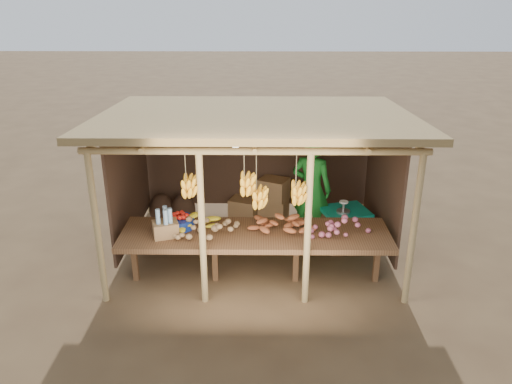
{
  "coord_description": "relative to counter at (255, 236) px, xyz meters",
  "views": [
    {
      "loc": [
        0.08,
        -7.43,
        4.05
      ],
      "look_at": [
        0.0,
        0.0,
        1.05
      ],
      "focal_mm": 35.0,
      "sensor_mm": 36.0,
      "label": 1
    }
  ],
  "objects": [
    {
      "name": "ground",
      "position": [
        -0.0,
        0.95,
        -0.74
      ],
      "size": [
        60.0,
        60.0,
        0.0
      ],
      "primitive_type": "plane",
      "color": "brown",
      "rests_on": "ground"
    },
    {
      "name": "onion_heap",
      "position": [
        1.21,
        -0.03,
        0.24
      ],
      "size": [
        0.96,
        0.73,
        0.36
      ],
      "primitive_type": null,
      "rotation": [
        0.0,
        0.0,
        -0.29
      ],
      "color": "#B0556B",
      "rests_on": "counter"
    },
    {
      "name": "tarp_crate",
      "position": [
        1.48,
        1.1,
        -0.38
      ],
      "size": [
        0.89,
        0.82,
        0.88
      ],
      "color": "brown",
      "rests_on": "ground"
    },
    {
      "name": "stall_structure",
      "position": [
        -0.02,
        0.93,
        1.18
      ],
      "size": [
        4.7,
        3.5,
        2.43
      ],
      "color": "tan",
      "rests_on": "ground"
    },
    {
      "name": "potato_heap",
      "position": [
        -0.71,
        -0.04,
        0.24
      ],
      "size": [
        1.05,
        0.79,
        0.36
      ],
      "primitive_type": null,
      "rotation": [
        0.0,
        0.0,
        0.28
      ],
      "color": "#9C7A50",
      "rests_on": "counter"
    },
    {
      "name": "counter",
      "position": [
        0.0,
        0.0,
        0.0
      ],
      "size": [
        3.9,
        1.05,
        0.8
      ],
      "color": "brown",
      "rests_on": "ground"
    },
    {
      "name": "burlap_sacks",
      "position": [
        -1.59,
        2.11,
        -0.47
      ],
      "size": [
        0.88,
        0.46,
        0.62
      ],
      "color": "#442D1F",
      "rests_on": "ground"
    },
    {
      "name": "bottle_box",
      "position": [
        -1.28,
        -0.12,
        0.23
      ],
      "size": [
        0.42,
        0.37,
        0.44
      ],
      "color": "olive",
      "rests_on": "counter"
    },
    {
      "name": "vendor",
      "position": [
        0.93,
        1.37,
        0.2
      ],
      "size": [
        0.8,
        0.66,
        1.87
      ],
      "primitive_type": "imported",
      "rotation": [
        0.0,
        0.0,
        2.77
      ],
      "color": "#1A7623",
      "rests_on": "ground"
    },
    {
      "name": "tomato_basin",
      "position": [
        -1.12,
        0.16,
        0.15
      ],
      "size": [
        0.43,
        0.43,
        0.23
      ],
      "rotation": [
        0.0,
        0.0,
        0.37
      ],
      "color": "navy",
      "rests_on": "counter"
    },
    {
      "name": "carton_stack",
      "position": [
        0.13,
        2.15,
        -0.38
      ],
      "size": [
        1.18,
        0.57,
        0.81
      ],
      "color": "olive",
      "rests_on": "ground"
    },
    {
      "name": "banana_pile",
      "position": [
        -0.95,
        0.13,
        0.24
      ],
      "size": [
        0.69,
        0.44,
        0.35
      ],
      "primitive_type": null,
      "rotation": [
        0.0,
        0.0,
        0.05
      ],
      "color": "yellow",
      "rests_on": "counter"
    },
    {
      "name": "sweet_potato_heap",
      "position": [
        0.35,
        0.08,
        0.24
      ],
      "size": [
        1.06,
        0.87,
        0.36
      ],
      "primitive_type": null,
      "rotation": [
        0.0,
        0.0,
        0.41
      ],
      "color": "#9E4E28",
      "rests_on": "counter"
    }
  ]
}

